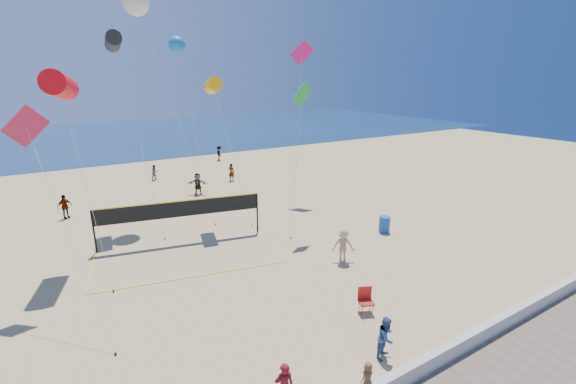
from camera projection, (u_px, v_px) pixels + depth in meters
ground at (335, 337)px, 14.54m from camera, size 120.00×120.00×0.00m
ocean at (108, 136)px, 65.26m from camera, size 140.00×50.00×0.03m
seawall at (395, 382)px, 12.00m from camera, size 32.00×0.30×0.60m
toddler at (368, 376)px, 11.21m from camera, size 0.46×0.32×0.90m
bystander_a at (386, 337)px, 13.32m from camera, size 0.92×0.82×1.55m
bystander_b at (343, 245)px, 20.36m from camera, size 1.34×1.16×1.79m
far_person_0 at (65, 207)px, 26.67m from camera, size 1.07×0.78×1.69m
far_person_1 at (198, 184)px, 32.20m from camera, size 1.71×1.36×1.82m
far_person_2 at (231, 172)px, 36.50m from camera, size 0.71×0.72×1.67m
far_person_3 at (155, 172)px, 36.85m from camera, size 0.85×0.75×1.46m
far_person_4 at (219, 153)px, 45.71m from camera, size 0.72×1.13×1.67m
camp_chair at (365, 298)px, 15.98m from camera, size 0.75×0.86×1.20m
trash_barrel at (384, 224)px, 24.36m from camera, size 0.70×0.70×1.02m
volleyball_net at (180, 213)px, 22.60m from camera, size 11.22×11.10×2.55m
kite_0 at (60, 86)px, 18.32m from camera, size 1.79×6.00×9.82m
kite_1 at (113, 41)px, 23.62m from camera, size 1.45×6.04×12.18m
kite_2 at (213, 86)px, 24.04m from camera, size 2.04×3.40×9.53m
kite_3 at (29, 136)px, 15.42m from camera, size 2.56×6.21×8.42m
kite_4 at (302, 102)px, 22.71m from camera, size 2.28×1.36×9.28m
kite_5 at (302, 60)px, 29.38m from camera, size 3.74×3.40×12.22m
kite_6 at (136, 3)px, 24.40m from camera, size 3.71×6.00×14.83m
kite_7 at (177, 45)px, 28.51m from camera, size 1.58×4.59×12.40m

